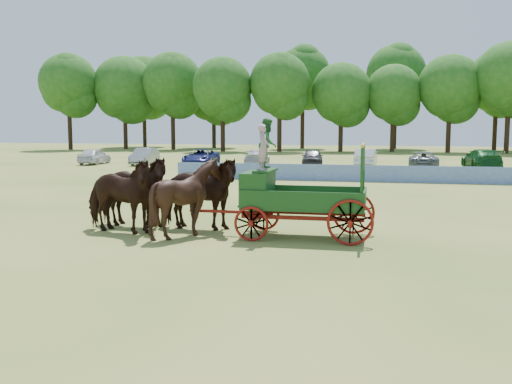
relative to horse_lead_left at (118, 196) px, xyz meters
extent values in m
plane|color=tan|center=(9.04, 1.07, -1.25)|extent=(160.00, 160.00, 0.00)
imported|color=black|center=(0.00, 0.00, 0.00)|extent=(3.18, 1.97, 2.50)
imported|color=black|center=(0.00, 1.10, 0.00)|extent=(3.08, 1.65, 2.50)
imported|color=black|center=(2.40, 0.00, 0.00)|extent=(2.70, 2.52, 2.50)
imported|color=black|center=(2.40, 1.10, 0.00)|extent=(3.02, 1.50, 2.50)
cube|color=maroon|center=(4.60, 0.55, -0.65)|extent=(0.12, 2.00, 0.12)
cube|color=maroon|center=(7.60, 0.55, -0.65)|extent=(0.12, 2.00, 0.12)
cube|color=maroon|center=(6.10, 0.00, -0.53)|extent=(3.80, 0.10, 0.12)
cube|color=maroon|center=(6.10, 1.10, -0.53)|extent=(3.80, 0.10, 0.12)
cube|color=maroon|center=(3.70, 0.55, -0.50)|extent=(2.80, 0.09, 0.09)
cube|color=#1A4617|center=(6.10, 0.55, -0.25)|extent=(3.80, 1.80, 0.10)
cube|color=#1A4617|center=(6.10, -0.33, 0.05)|extent=(3.80, 0.06, 0.55)
cube|color=#1A4617|center=(6.10, 1.43, 0.05)|extent=(3.80, 0.06, 0.55)
cube|color=#1A4617|center=(7.98, 0.55, 0.05)|extent=(0.06, 1.80, 0.55)
cube|color=#1A4617|center=(4.60, 0.55, 0.30)|extent=(0.85, 1.70, 1.05)
cube|color=#1A4617|center=(4.85, 0.55, 0.87)|extent=(0.55, 1.50, 0.08)
cube|color=#1A4617|center=(4.22, 0.55, 0.10)|extent=(0.10, 1.60, 0.65)
cube|color=#1A4617|center=(4.40, 0.55, -0.20)|extent=(0.55, 1.60, 0.06)
cube|color=#1A4617|center=(7.90, -0.25, 0.70)|extent=(0.08, 0.08, 1.80)
cube|color=#1A4617|center=(7.90, 1.35, 0.70)|extent=(0.08, 0.08, 1.80)
cube|color=#1A4617|center=(7.90, 0.55, 1.30)|extent=(0.07, 1.75, 0.75)
cube|color=gold|center=(7.90, 0.55, 1.70)|extent=(0.08, 1.80, 0.09)
cube|color=gold|center=(7.86, 0.55, 1.30)|extent=(0.02, 1.30, 0.12)
torus|color=maroon|center=(4.60, -0.40, -0.70)|extent=(1.09, 0.09, 1.09)
torus|color=maroon|center=(4.60, 1.50, -0.70)|extent=(1.09, 0.09, 1.09)
torus|color=maroon|center=(7.60, -0.40, -0.55)|extent=(1.39, 0.09, 1.39)
torus|color=maroon|center=(7.60, 1.50, -0.55)|extent=(1.39, 0.09, 1.39)
imported|color=#C99AA7|center=(4.85, 0.20, 1.63)|extent=(0.34, 0.52, 1.43)
imported|color=#225C23|center=(4.85, 0.90, 1.72)|extent=(0.61, 0.78, 1.61)
cube|color=#1D369E|center=(8.04, 19.07, -0.72)|extent=(26.00, 0.08, 1.05)
imported|color=silver|center=(-16.96, 29.96, -0.53)|extent=(1.95, 4.31, 1.44)
imported|color=gray|center=(-12.16, 30.08, -0.50)|extent=(2.10, 4.69, 1.50)
imported|color=navy|center=(-6.91, 30.15, -0.53)|extent=(2.66, 5.30, 1.44)
imported|color=silver|center=(-2.31, 31.96, -0.55)|extent=(2.46, 4.98, 1.39)
imported|color=#333338|center=(2.62, 31.69, -0.50)|extent=(2.20, 4.53, 1.49)
imported|color=silver|center=(7.14, 31.81, -0.49)|extent=(1.85, 4.70, 1.52)
imported|color=slate|center=(11.76, 30.81, -0.55)|extent=(2.54, 5.11, 1.39)
imported|color=#144C1E|center=(16.40, 32.02, -0.45)|extent=(2.82, 5.69, 1.59)
cylinder|color=#382314|center=(-34.96, 56.56, 1.33)|extent=(0.60, 0.60, 5.15)
sphere|color=#195115|center=(-34.96, 56.56, 8.24)|extent=(8.07, 8.07, 8.07)
cylinder|color=#382314|center=(-28.11, 60.05, 1.16)|extent=(0.60, 0.60, 4.81)
sphere|color=#195115|center=(-28.11, 60.05, 7.62)|extent=(9.03, 9.03, 9.03)
cylinder|color=#382314|center=(-20.77, 60.05, 1.33)|extent=(0.60, 0.60, 5.16)
sphere|color=#195115|center=(-20.77, 60.05, 8.26)|extent=(8.45, 8.45, 8.45)
cylinder|color=#382314|center=(-12.27, 56.05, 1.06)|extent=(0.60, 0.60, 4.62)
sphere|color=#195115|center=(-12.27, 56.05, 7.26)|extent=(7.83, 7.83, 7.83)
cylinder|color=#382314|center=(-4.79, 56.92, 1.18)|extent=(0.60, 0.60, 4.86)
sphere|color=#195115|center=(-4.79, 56.92, 7.70)|extent=(7.87, 7.87, 7.87)
cylinder|color=#382314|center=(3.04, 59.16, 0.85)|extent=(0.60, 0.60, 4.20)
sphere|color=#195115|center=(3.04, 59.16, 6.49)|extent=(7.87, 7.87, 7.87)
cylinder|color=#382314|center=(9.73, 59.96, 0.85)|extent=(0.60, 0.60, 4.19)
sphere|color=#195115|center=(9.73, 59.96, 6.47)|extent=(7.29, 7.29, 7.29)
cylinder|color=#382314|center=(16.68, 59.60, 1.03)|extent=(0.60, 0.60, 4.57)
sphere|color=#195115|center=(16.68, 59.60, 7.16)|extent=(8.01, 8.01, 8.01)
cylinder|color=#382314|center=(23.42, 58.29, 1.32)|extent=(0.60, 0.60, 5.13)
sphere|color=#195115|center=(23.42, 58.29, 8.21)|extent=(8.42, 8.42, 8.42)
cylinder|color=#382314|center=(-28.96, 68.88, 1.42)|extent=(0.60, 0.60, 5.33)
sphere|color=#195115|center=(-28.96, 68.88, 8.57)|extent=(9.13, 9.13, 9.13)
cylinder|color=#382314|center=(-16.81, 67.15, 1.04)|extent=(0.60, 0.60, 4.57)
sphere|color=#195115|center=(-16.81, 67.15, 7.17)|extent=(8.72, 8.72, 8.72)
cylinder|color=#382314|center=(-3.27, 67.87, 1.74)|extent=(0.60, 0.60, 5.98)
sphere|color=#195115|center=(-3.27, 67.87, 9.77)|extent=(8.04, 8.04, 8.04)
cylinder|color=#382314|center=(10.18, 69.79, 1.71)|extent=(0.60, 0.60, 5.92)
sphere|color=#195115|center=(10.18, 69.79, 9.66)|extent=(8.64, 8.64, 8.64)
cylinder|color=#382314|center=(23.63, 67.34, 1.33)|extent=(0.60, 0.60, 5.16)
sphere|color=#195115|center=(23.63, 67.34, 8.26)|extent=(8.22, 8.22, 8.22)
camera|label=1|loc=(8.47, -17.19, 2.33)|focal=40.00mm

